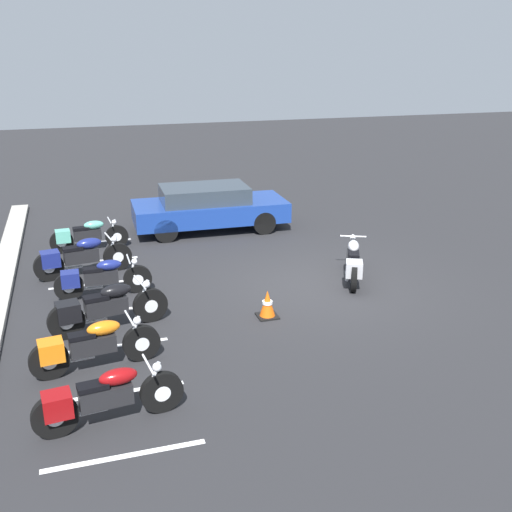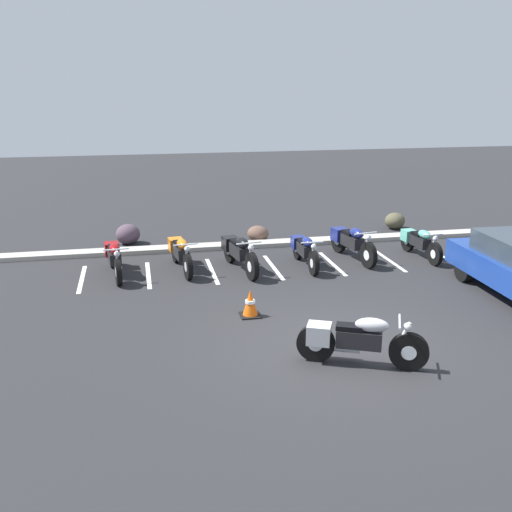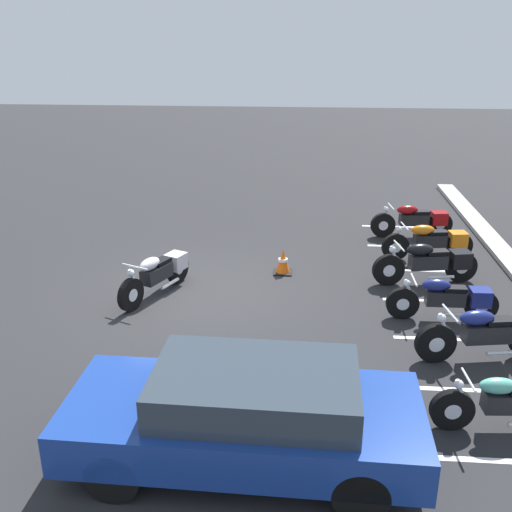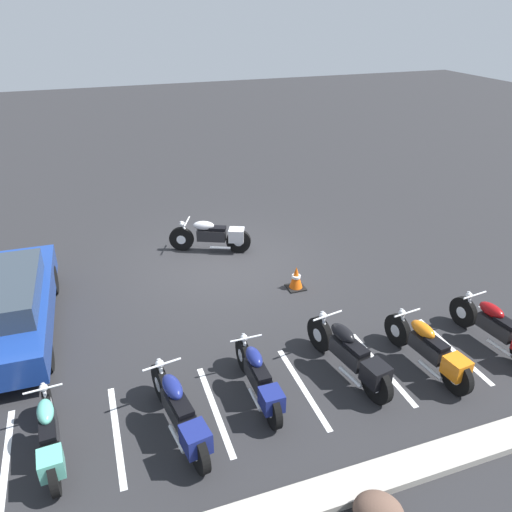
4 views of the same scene
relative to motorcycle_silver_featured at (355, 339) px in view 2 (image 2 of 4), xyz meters
name	(u,v)px [view 2 (image 2 of 4)]	position (x,y,z in m)	size (l,w,h in m)	color
ground	(336,345)	(-0.06, 0.76, -0.45)	(60.00, 60.00, 0.00)	#262628
motorcycle_silver_featured	(355,339)	(0.00, 0.00, 0.00)	(2.00, 1.04, 0.84)	black
parked_bike_0	(114,257)	(-3.97, 5.72, -0.01)	(0.64, 2.09, 0.82)	black
parked_bike_1	(180,252)	(-2.37, 5.82, -0.01)	(0.64, 2.10, 0.83)	black
parked_bike_2	(239,251)	(-0.96, 5.52, 0.02)	(0.76, 2.21, 0.88)	black
parked_bike_3	(304,249)	(0.72, 5.51, -0.03)	(0.57, 2.02, 0.79)	black
parked_bike_4	(351,241)	(2.09, 5.87, 0.02)	(0.74, 2.21, 0.87)	black
parked_bike_5	(419,242)	(3.92, 5.65, -0.04)	(0.55, 1.98, 0.78)	black
concrete_curb	(258,244)	(-0.06, 7.55, -0.39)	(18.00, 0.50, 0.12)	#A8A399
landscape_rock_0	(395,221)	(4.62, 8.74, -0.19)	(0.69, 0.62, 0.51)	#4E4A36
landscape_rock_1	(128,234)	(-3.66, 8.55, -0.16)	(0.69, 0.70, 0.57)	#4E3D4B
landscape_rock_2	(258,233)	(0.06, 8.11, -0.22)	(0.64, 0.55, 0.45)	brown
traffic_cone	(250,304)	(-1.27, 2.44, -0.19)	(0.40, 0.40, 0.55)	black
stall_line_0	(82,279)	(-4.74, 5.51, -0.45)	(0.10, 2.10, 0.00)	white
stall_line_1	(148,275)	(-3.19, 5.51, -0.45)	(0.10, 2.10, 0.00)	white
stall_line_2	(212,271)	(-1.63, 5.51, -0.45)	(0.10, 2.10, 0.00)	white
stall_line_3	(273,267)	(-0.08, 5.51, -0.45)	(0.10, 2.10, 0.00)	white
stall_line_4	(332,264)	(1.48, 5.51, -0.45)	(0.10, 2.10, 0.00)	white
stall_line_5	(389,260)	(3.03, 5.51, -0.45)	(0.10, 2.10, 0.00)	white
stall_line_6	(443,257)	(4.58, 5.51, -0.45)	(0.10, 2.10, 0.00)	white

